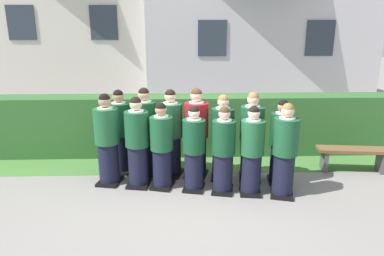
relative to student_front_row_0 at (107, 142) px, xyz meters
The scene contains 20 objects.
ground_plane 1.75m from the student_front_row_0, 11.47° to the right, with size 60.00×60.00×0.00m, color gray.
student_front_row_0 is the anchor object (origin of this frame).
student_front_row_1 0.57m from the student_front_row_0, 12.03° to the right, with size 0.46×0.53×1.65m.
student_front_row_2 1.01m from the student_front_row_0, 11.81° to the right, with size 0.46×0.52×1.56m.
student_front_row_3 1.59m from the student_front_row_0, 11.63° to the right, with size 0.43×0.52×1.52m.
student_front_row_4 2.10m from the student_front_row_0, 11.99° to the right, with size 0.44×0.50×1.53m.
student_front_row_5 2.58m from the student_front_row_0, 11.27° to the right, with size 0.41×0.52×1.55m.
student_front_row_6 3.12m from the student_front_row_0, 11.24° to the right, with size 0.48×0.54×1.62m.
student_rear_row_0 0.57m from the student_front_row_0, 75.62° to the left, with size 0.47×0.54×1.66m.
student_rear_row_1 0.78m from the student_front_row_0, 34.93° to the left, with size 0.49×0.58×1.71m.
student_rear_row_2 1.19m from the student_front_row_0, 16.73° to the left, with size 0.50×0.58×1.69m.
student_in_red_blazer 1.64m from the student_front_row_0, ahead, with size 0.52×0.58×1.72m.
student_rear_row_4 2.11m from the student_front_row_0, ahead, with size 0.45×0.52×1.62m.
student_rear_row_5 2.64m from the student_front_row_0, ahead, with size 0.45×0.53×1.68m.
student_rear_row_6 3.14m from the student_front_row_0, ahead, with size 0.41×0.52×1.57m.
hedge 2.21m from the student_front_row_0, 46.11° to the left, with size 9.77×0.70×1.33m.
school_building_main 8.69m from the student_front_row_0, 60.77° to the left, with size 8.07×4.42×6.29m.
school_building_annex 8.57m from the student_front_row_0, 107.82° to the left, with size 6.33×3.65×6.58m.
wooden_bench 4.80m from the student_front_row_0, ahead, with size 1.43×0.53×0.48m.
lawn_strip 1.90m from the student_front_row_0, 27.31° to the left, with size 9.77×0.90×0.01m, color #477A38.
Camera 1 is at (-0.22, -5.70, 2.75)m, focal length 32.49 mm.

